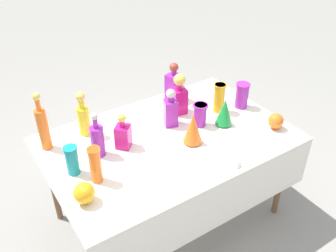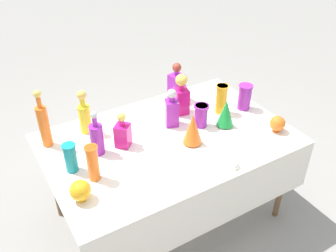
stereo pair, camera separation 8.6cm
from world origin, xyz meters
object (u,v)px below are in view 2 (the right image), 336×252
slender_vase_4 (93,162)px  slender_vase_1 (70,157)px  tall_bottle_0 (44,123)px  slender_vase_3 (221,98)px  round_bowl_1 (80,191)px  square_decanter_0 (181,95)px  round_bowl_0 (277,124)px  square_decanter_3 (172,110)px  fluted_vase_1 (226,113)px  fluted_vase_0 (193,129)px  cardboard_box_behind_left (139,126)px  square_decanter_1 (177,84)px  slender_vase_2 (245,96)px  slender_vase_0 (201,115)px  tall_bottle_1 (97,137)px  square_decanter_2 (123,133)px  tall_bottle_2 (84,115)px

slender_vase_4 → slender_vase_1: bearing=122.4°
tall_bottle_0 → slender_vase_1: tall_bottle_0 is taller
tall_bottle_0 → slender_vase_3: 1.28m
tall_bottle_0 → round_bowl_1: bearing=-88.4°
slender_vase_4 → square_decanter_0: bearing=23.4°
slender_vase_4 → round_bowl_0: 1.30m
square_decanter_3 → slender_vase_3: (0.41, -0.04, -0.00)m
round_bowl_0 → fluted_vase_1: bearing=138.5°
fluted_vase_0 → cardboard_box_behind_left: fluted_vase_0 is taller
square_decanter_1 → cardboard_box_behind_left: bearing=92.9°
slender_vase_3 → slender_vase_2: bearing=-13.5°
fluted_vase_0 → fluted_vase_1: fluted_vase_0 is taller
square_decanter_3 → round_bowl_1: 0.91m
square_decanter_1 → cardboard_box_behind_left: (-0.03, 0.66, -0.77)m
slender_vase_3 → slender_vase_4: slender_vase_4 is taller
tall_bottle_0 → square_decanter_0: 0.99m
slender_vase_1 → round_bowl_0: bearing=-13.5°
cardboard_box_behind_left → slender_vase_0: bearing=-91.0°
tall_bottle_1 → square_decanter_2: bearing=-4.2°
square_decanter_1 → round_bowl_1: 1.25m
square_decanter_2 → fluted_vase_0: (0.41, -0.21, 0.01)m
tall_bottle_0 → slender_vase_1: size_ratio=2.15×
tall_bottle_2 → square_decanter_3: bearing=-22.6°
round_bowl_1 → cardboard_box_behind_left: round_bowl_1 is taller
slender_vase_2 → slender_vase_3: bearing=166.5°
slender_vase_1 → slender_vase_2: 1.38m
tall_bottle_2 → square_decanter_3: 0.61m
square_decanter_1 → slender_vase_1: square_decanter_1 is taller
tall_bottle_1 → square_decanter_0: 0.74m
slender_vase_0 → round_bowl_1: slender_vase_0 is taller
square_decanter_0 → square_decanter_3: 0.18m
slender_vase_0 → cardboard_box_behind_left: (0.02, 1.07, -0.73)m
tall_bottle_0 → fluted_vase_0: bearing=-29.7°
cardboard_box_behind_left → fluted_vase_0: bearing=-98.8°
fluted_vase_0 → slender_vase_2: bearing=16.1°
fluted_vase_0 → fluted_vase_1: bearing=9.5°
square_decanter_0 → slender_vase_1: (-0.93, -0.22, -0.05)m
square_decanter_2 → slender_vase_1: 0.38m
square_decanter_1 → fluted_vase_0: 0.60m
fluted_vase_0 → fluted_vase_1: 0.32m
tall_bottle_0 → slender_vase_4: 0.50m
square_decanter_1 → slender_vase_1: (-1.01, -0.41, -0.03)m
square_decanter_0 → fluted_vase_0: square_decanter_0 is taller
square_decanter_2 → square_decanter_3: bearing=6.6°
tall_bottle_0 → square_decanter_3: size_ratio=1.43×
slender_vase_4 → cardboard_box_behind_left: bearing=53.8°
square_decanter_0 → square_decanter_3: (-0.15, -0.11, -0.02)m
tall_bottle_1 → fluted_vase_0: (0.58, -0.23, -0.01)m
slender_vase_2 → slender_vase_3: (-0.19, 0.05, 0.02)m
tall_bottle_2 → fluted_vase_0: (0.56, -0.49, -0.02)m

